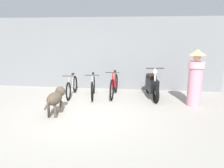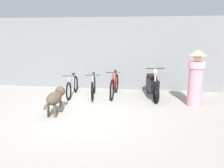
% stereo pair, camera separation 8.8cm
% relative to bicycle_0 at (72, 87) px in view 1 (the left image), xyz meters
% --- Properties ---
extents(ground_plane, '(60.00, 60.00, 0.00)m').
position_rel_bicycle_0_xyz_m(ground_plane, '(0.77, -1.82, -0.32)').
color(ground_plane, '#9E998E').
extents(shop_wall_back, '(9.31, 0.20, 2.77)m').
position_rel_bicycle_0_xyz_m(shop_wall_back, '(0.77, 1.29, 1.06)').
color(shop_wall_back, slate).
rests_on(shop_wall_back, ground).
extents(bicycle_0, '(0.46, 1.66, 0.79)m').
position_rel_bicycle_0_xyz_m(bicycle_0, '(0.00, 0.00, 0.00)').
color(bicycle_0, black).
rests_on(bicycle_0, ground).
extents(bicycle_1, '(0.46, 1.63, 0.84)m').
position_rel_bicycle_0_xyz_m(bicycle_1, '(0.76, -0.03, 0.02)').
color(bicycle_1, black).
rests_on(bicycle_1, ground).
extents(bicycle_2, '(0.46, 1.70, 0.91)m').
position_rel_bicycle_0_xyz_m(bicycle_2, '(1.47, 0.16, 0.05)').
color(bicycle_2, black).
rests_on(bicycle_2, ground).
extents(motorcycle, '(0.58, 1.76, 1.08)m').
position_rel_bicycle_0_xyz_m(motorcycle, '(2.78, 0.14, 0.10)').
color(motorcycle, black).
rests_on(motorcycle, ground).
extents(stray_dog, '(0.36, 1.20, 0.69)m').
position_rel_bicycle_0_xyz_m(stray_dog, '(0.11, -1.77, 0.13)').
color(stray_dog, '#4C3F33').
rests_on(stray_dog, ground).
extents(person_in_robes, '(0.50, 0.50, 1.70)m').
position_rel_bicycle_0_xyz_m(person_in_robes, '(4.00, -0.57, 0.58)').
color(person_in_robes, pink).
rests_on(person_in_robes, ground).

